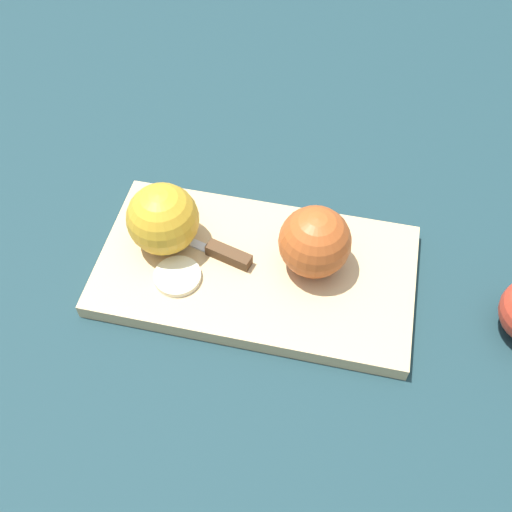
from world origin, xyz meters
TOP-DOWN VIEW (x-y plane):
  - ground_plane at (0.00, 0.00)m, footprint 4.00×4.00m
  - cutting_board at (0.00, 0.00)m, footprint 0.42×0.28m
  - apple_half_left at (-0.07, -0.01)m, footprint 0.09×0.09m
  - apple_half_right at (0.12, -0.03)m, footprint 0.09×0.09m
  - knife at (0.05, -0.01)m, footprint 0.15×0.08m
  - apple_slice at (0.10, 0.02)m, footprint 0.06×0.06m

SIDE VIEW (x-z plane):
  - ground_plane at x=0.00m, z-range 0.00..0.00m
  - cutting_board at x=0.00m, z-range 0.00..0.02m
  - apple_slice at x=0.10m, z-range 0.02..0.03m
  - knife at x=0.05m, z-range 0.02..0.04m
  - apple_half_left at x=-0.07m, z-range 0.02..0.11m
  - apple_half_right at x=0.12m, z-range 0.02..0.11m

